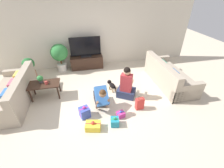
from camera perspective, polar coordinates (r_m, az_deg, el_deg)
name	(u,v)px	position (r m, az deg, el deg)	size (l,w,h in m)	color
ground_plane	(101,103)	(4.36, -4.26, -7.29)	(16.00, 16.00, 0.00)	beige
wall_back	(89,33)	(6.13, -8.61, 18.54)	(8.40, 0.06, 2.60)	beige
sofa_left	(14,94)	(5.04, -33.37, -3.24)	(0.92, 2.07, 0.82)	tan
sofa_right	(168,76)	(5.39, 20.58, 2.80)	(0.92, 2.07, 0.82)	tan
coffee_table	(44,85)	(4.79, -24.42, -0.50)	(0.88, 0.50, 0.46)	#382319
tv_console	(87,62)	(6.20, -9.55, 8.23)	(1.26, 0.45, 0.49)	#382319
tv	(85,48)	(5.97, -10.08, 13.38)	(1.16, 0.20, 0.77)	black
potted_plant_back_left	(60,55)	(6.04, -19.33, 10.55)	(0.63, 0.63, 1.07)	beige
potted_plant_corner_left	(29,67)	(6.06, -28.96, 5.68)	(0.41, 0.41, 0.76)	#A36042
person_kneeling	(101,97)	(4.05, -4.30, -4.98)	(0.36, 0.80, 0.77)	#23232D
person_sitting	(126,86)	(4.41, 5.50, -0.71)	(0.65, 0.62, 1.00)	#283351
dog	(112,85)	(4.77, -0.17, -0.32)	(0.25, 0.47, 0.29)	black
gift_box_a	(85,112)	(3.94, -10.39, -10.52)	(0.30, 0.30, 0.34)	#3D51BC
gift_box_b	(121,114)	(3.93, 3.34, -11.44)	(0.23, 0.22, 0.20)	#CC3389
gift_box_c	(115,122)	(3.72, 1.07, -14.17)	(0.22, 0.24, 0.25)	teal
gift_box_d	(93,126)	(3.67, -7.20, -15.56)	(0.39, 0.32, 0.23)	yellow
gift_bag_a	(140,104)	(4.14, 10.50, -7.32)	(0.23, 0.15, 0.37)	red
mug	(46,83)	(4.68, -23.80, 0.44)	(0.12, 0.08, 0.09)	#B23D38
tabletop_plant	(40,79)	(4.79, -25.71, 1.80)	(0.17, 0.17, 0.22)	#4C4C51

